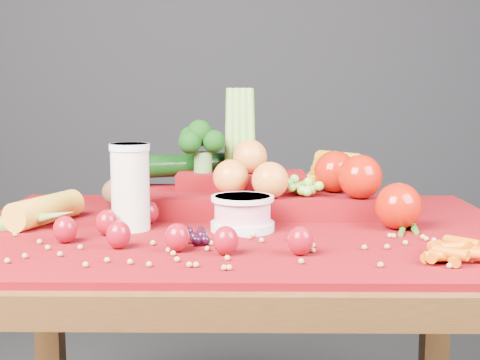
{
  "coord_description": "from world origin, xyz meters",
  "views": [
    {
      "loc": [
        0.02,
        -1.26,
        1.03
      ],
      "look_at": [
        0.0,
        0.02,
        0.85
      ],
      "focal_mm": 50.0,
      "sensor_mm": 36.0,
      "label": 1
    }
  ],
  "objects_px": {
    "milk_glass": "(130,184)",
    "yogurt_bowl": "(243,212)",
    "table": "(240,280)",
    "produce_mound": "(265,184)"
  },
  "relations": [
    {
      "from": "milk_glass",
      "to": "yogurt_bowl",
      "type": "relative_size",
      "value": 1.36
    },
    {
      "from": "table",
      "to": "milk_glass",
      "type": "height_order",
      "value": "milk_glass"
    },
    {
      "from": "milk_glass",
      "to": "table",
      "type": "bearing_deg",
      "value": 8.64
    },
    {
      "from": "milk_glass",
      "to": "produce_mound",
      "type": "bearing_deg",
      "value": 34.96
    },
    {
      "from": "milk_glass",
      "to": "produce_mound",
      "type": "height_order",
      "value": "produce_mound"
    },
    {
      "from": "milk_glass",
      "to": "yogurt_bowl",
      "type": "bearing_deg",
      "value": -0.91
    },
    {
      "from": "yogurt_bowl",
      "to": "produce_mound",
      "type": "height_order",
      "value": "produce_mound"
    },
    {
      "from": "yogurt_bowl",
      "to": "milk_glass",
      "type": "bearing_deg",
      "value": 179.09
    },
    {
      "from": "yogurt_bowl",
      "to": "produce_mound",
      "type": "relative_size",
      "value": 0.19
    },
    {
      "from": "table",
      "to": "milk_glass",
      "type": "xyz_separation_m",
      "value": [
        -0.21,
        -0.03,
        0.19
      ]
    }
  ]
}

